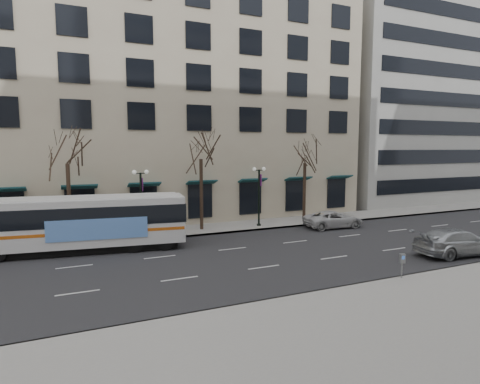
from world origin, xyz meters
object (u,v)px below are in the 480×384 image
tree_far_left (67,150)px  city_bus (83,222)px  lamp_post_left (141,200)px  lamp_post_right (259,194)px  silver_car (457,242)px  tree_far_mid (201,147)px  tree_far_right (305,152)px  pay_station (402,260)px  white_pickup (333,219)px

tree_far_left → city_bus: size_ratio=0.61×
lamp_post_left → city_bus: lamp_post_left is taller
lamp_post_right → lamp_post_left: bearing=180.0°
silver_car → city_bus: bearing=69.5°
city_bus → silver_car: 24.44m
tree_far_left → tree_far_mid: size_ratio=0.98×
city_bus → tree_far_right: bearing=16.5°
tree_far_right → pay_station: (-4.53, -16.10, -5.35)m
lamp_post_left → pay_station: bearing=-56.0°
lamp_post_left → tree_far_right: bearing=2.3°
tree_far_left → city_bus: (0.71, -3.02, -4.70)m
lamp_post_right → tree_far_left: bearing=177.7°
lamp_post_left → lamp_post_right: size_ratio=1.00×
city_bus → silver_car: city_bus is taller
city_bus → tree_far_mid: bearing=25.6°
tree_far_right → city_bus: 20.02m
tree_far_right → silver_car: size_ratio=1.37×
lamp_post_left → white_pickup: (15.81, -2.73, -2.22)m
lamp_post_right → pay_station: bearing=-88.3°
city_bus → pay_station: size_ratio=10.77×
tree_far_mid → lamp_post_left: bearing=-173.1°
tree_far_mid → city_bus: size_ratio=0.62×
tree_far_right → city_bus: bearing=-171.1°
tree_far_mid → city_bus: tree_far_mid is taller
city_bus → silver_car: size_ratio=2.33×
tree_far_left → silver_car: (22.60, -13.81, -5.84)m
tree_far_left → pay_station: bearing=-46.2°
lamp_post_left → lamp_post_right: bearing=0.0°
tree_far_left → silver_car: 27.13m
tree_far_left → white_pickup: bearing=-9.1°
tree_far_right → lamp_post_left: (-14.99, -0.60, -3.48)m
city_bus → silver_car: (21.90, -10.79, -1.14)m
city_bus → white_pickup: bearing=6.8°
tree_far_right → lamp_post_right: bearing=-173.1°
white_pickup → lamp_post_right: bearing=69.5°
city_bus → lamp_post_left: bearing=37.0°
tree_far_left → tree_far_right: bearing=0.0°
lamp_post_right → silver_car: size_ratio=0.88×
tree_far_left → silver_car: bearing=-31.4°
tree_far_right → lamp_post_right: (-4.99, -0.60, -3.48)m
tree_far_right → lamp_post_right: 6.11m
lamp_post_left → silver_car: bearing=-36.9°
city_bus → pay_station: bearing=-33.9°
tree_far_left → lamp_post_left: 6.29m
tree_far_right → lamp_post_left: tree_far_right is taller
tree_far_right → silver_car: (2.60, -13.81, -5.57)m
lamp_post_right → silver_car: lamp_post_right is taller
tree_far_mid → pay_station: 17.98m
tree_far_left → silver_car: tree_far_left is taller
lamp_post_right → city_bus: bearing=-170.4°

